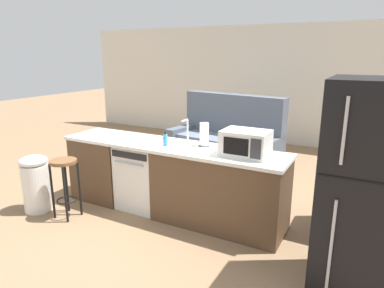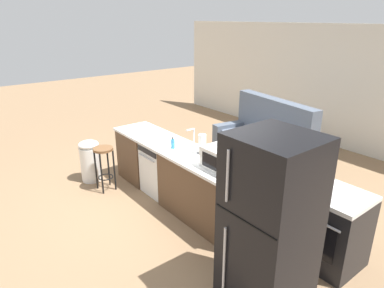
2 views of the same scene
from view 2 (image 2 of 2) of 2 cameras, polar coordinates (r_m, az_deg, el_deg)
name	(u,v)px [view 2 (image 2 of 2)]	position (r m, az deg, el deg)	size (l,w,h in m)	color
ground_plane	(173,197)	(5.58, -3.20, -8.78)	(24.00, 24.00, 0.00)	#896B4C
wall_back	(341,88)	(8.02, 23.64, 8.54)	(10.00, 0.06, 2.60)	silver
kitchen_counter	(181,179)	(5.21, -1.77, -5.78)	(2.94, 0.66, 0.90)	brown
dishwasher	(163,168)	(5.58, -4.77, -4.01)	(0.58, 0.61, 0.84)	white
stove_range	(329,227)	(4.35, 21.81, -12.72)	(0.76, 0.68, 0.90)	black
refrigerator	(269,228)	(3.31, 12.76, -13.47)	(0.72, 0.73, 1.81)	black
microwave	(223,159)	(4.33, 5.14, -2.50)	(0.50, 0.37, 0.28)	white
sink_faucet	(193,139)	(5.04, 0.20, 0.82)	(0.07, 0.18, 0.30)	silver
paper_towel_roll	(202,144)	(4.82, 1.71, -0.04)	(0.14, 0.14, 0.28)	#4C4C51
soap_bottle	(173,144)	(5.03, -3.21, 0.05)	(0.06, 0.06, 0.18)	#338CCC
kettle	(315,183)	(4.06, 19.88, -6.19)	(0.21, 0.17, 0.19)	black
bar_stool	(104,160)	(5.77, -14.45, -2.54)	(0.32, 0.32, 0.74)	brown
trash_bin	(90,160)	(6.22, -16.62, -2.61)	(0.35, 0.35, 0.74)	white
couch	(264,145)	(6.78, 11.93, -0.11)	(2.12, 1.22, 1.27)	#515B6B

